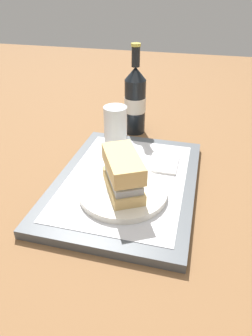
{
  "coord_description": "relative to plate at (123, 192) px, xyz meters",
  "views": [
    {
      "loc": [
        -0.57,
        -0.15,
        0.42
      ],
      "look_at": [
        0.0,
        0.0,
        0.05
      ],
      "focal_mm": 32.49,
      "sensor_mm": 36.0,
      "label": 1
    }
  ],
  "objects": [
    {
      "name": "tray",
      "position": [
        0.06,
        0.01,
        -0.02
      ],
      "size": [
        0.44,
        0.32,
        0.02
      ],
      "primitive_type": "cube",
      "color": "#4C5156",
      "rests_on": "ground_plane"
    },
    {
      "name": "beer_bottle",
      "position": [
        0.36,
        0.06,
        0.08
      ],
      "size": [
        0.07,
        0.07,
        0.27
      ],
      "color": "black",
      "rests_on": "ground_plane"
    },
    {
      "name": "placemat",
      "position": [
        0.06,
        0.01,
        -0.01
      ],
      "size": [
        0.38,
        0.27,
        0.0
      ],
      "primitive_type": "cube",
      "color": "silver",
      "rests_on": "tray"
    },
    {
      "name": "sandwich",
      "position": [
        0.0,
        0.0,
        0.05
      ],
      "size": [
        0.14,
        0.12,
        0.08
      ],
      "rotation": [
        0.0,
        0.0,
        0.5
      ],
      "color": "tan",
      "rests_on": "plate"
    },
    {
      "name": "beer_glass",
      "position": [
        0.18,
        0.07,
        0.06
      ],
      "size": [
        0.06,
        0.06,
        0.12
      ],
      "color": "silver",
      "rests_on": "placemat"
    },
    {
      "name": "ground_plane",
      "position": [
        0.06,
        0.01,
        -0.03
      ],
      "size": [
        3.0,
        3.0,
        0.0
      ],
      "primitive_type": "plane",
      "color": "brown"
    },
    {
      "name": "plate",
      "position": [
        0.0,
        0.0,
        0.0
      ],
      "size": [
        0.19,
        0.19,
        0.01
      ],
      "primitive_type": "cylinder",
      "color": "silver",
      "rests_on": "placemat"
    },
    {
      "name": "napkin_folded",
      "position": [
        0.15,
        -0.07,
        -0.0
      ],
      "size": [
        0.09,
        0.07,
        0.01
      ],
      "primitive_type": "cube",
      "color": "white",
      "rests_on": "placemat"
    }
  ]
}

